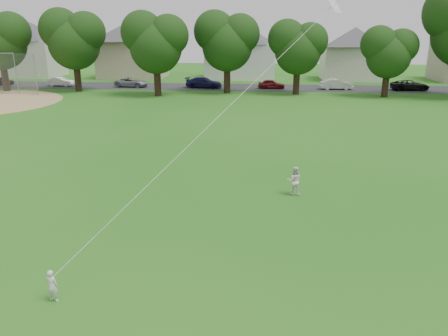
{
  "coord_description": "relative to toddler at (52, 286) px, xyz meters",
  "views": [
    {
      "loc": [
        3.45,
        -13.06,
        7.19
      ],
      "look_at": [
        2.09,
        2.0,
        2.3
      ],
      "focal_mm": 35.0,
      "sensor_mm": 36.0,
      "label": 1
    }
  ],
  "objects": [
    {
      "name": "ground",
      "position": [
        2.16,
        3.2,
        -0.48
      ],
      "size": [
        160.0,
        160.0,
        0.0
      ],
      "primitive_type": "plane",
      "color": "#1B5914",
      "rests_on": "ground"
    },
    {
      "name": "toddler",
      "position": [
        0.0,
        0.0,
        0.0
      ],
      "size": [
        0.37,
        0.27,
        0.95
      ],
      "primitive_type": "imported",
      "rotation": [
        0.0,
        0.0,
        3.01
      ],
      "color": "silver",
      "rests_on": "ground"
    },
    {
      "name": "parked_cars",
      "position": [
        0.48,
        44.2,
        0.13
      ],
      "size": [
        55.15,
        2.4,
        1.29
      ],
      "color": "black",
      "rests_on": "ground"
    },
    {
      "name": "house_row",
      "position": [
        2.81,
        55.2,
        4.41
      ],
      "size": [
        76.84,
        14.12,
        10.34
      ],
      "color": "beige",
      "rests_on": "ground"
    },
    {
      "name": "tree_row",
      "position": [
        7.1,
        39.23,
        5.97
      ],
      "size": [
        83.73,
        8.82,
        11.9
      ],
      "color": "black",
      "rests_on": "ground"
    },
    {
      "name": "older_boy",
      "position": [
        7.07,
        8.67,
        0.19
      ],
      "size": [
        0.68,
        0.55,
        1.33
      ],
      "primitive_type": "imported",
      "rotation": [
        0.0,
        0.0,
        3.22
      ],
      "color": "silver",
      "rests_on": "ground"
    },
    {
      "name": "kite",
      "position": [
        4.26,
        5.25,
        3.92
      ],
      "size": [
        4.71,
        5.74,
        15.43
      ],
      "color": "silver",
      "rests_on": "ground"
    },
    {
      "name": "street",
      "position": [
        2.16,
        45.2,
        -0.47
      ],
      "size": [
        90.0,
        7.0,
        0.01
      ],
      "primitive_type": "cube",
      "color": "#2D2D30",
      "rests_on": "ground"
    }
  ]
}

